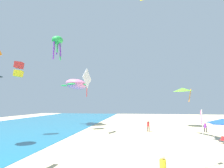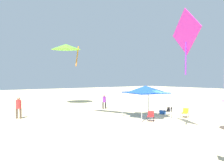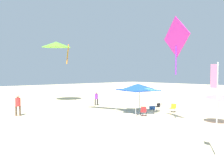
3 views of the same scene
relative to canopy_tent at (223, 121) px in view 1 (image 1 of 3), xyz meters
The scene contains 11 objects.
canopy_tent is the anchor object (origin of this frame).
folding_chair_right_of_tent 2.62m from the canopy_tent, 150.38° to the left, with size 0.79×0.81×0.82m.
banner_flag 11.86m from the canopy_tent, 149.50° to the left, with size 0.36×0.06×4.38m.
person_by_tent 11.27m from the canopy_tent, 56.21° to the left, with size 0.45×0.45×1.91m.
person_kite_handler 7.07m from the canopy_tent, ahead, with size 0.39×0.42×1.64m.
person_near_umbrella 16.55m from the canopy_tent, 144.80° to the left, with size 0.43×0.40×1.66m.
kite_diamond_white 20.26m from the canopy_tent, 83.96° to the left, with size 3.21×0.56×4.63m.
kite_delta_lime 14.66m from the canopy_tent, ahead, with size 5.56×5.56×3.14m.
kite_octopus_green 29.18m from the canopy_tent, 81.65° to the left, with size 2.00×2.00×4.44m.
kite_box_red 29.98m from the canopy_tent, 92.86° to the left, with size 1.35×1.42×2.38m.
kite_turtle_pink 29.02m from the canopy_tent, 63.05° to the left, with size 7.71×7.70×2.82m.
Camera 1 is at (-22.36, 11.73, 4.79)m, focal length 27.34 mm.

